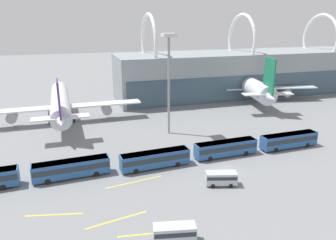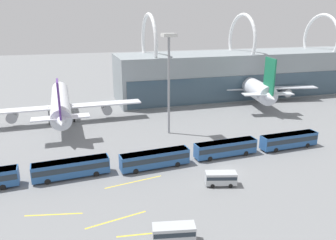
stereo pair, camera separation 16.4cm
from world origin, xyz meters
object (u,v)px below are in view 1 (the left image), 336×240
object	(u,v)px
airliner_at_gate_near	(60,104)
shuttle_bus_1	(71,168)
shuttle_bus_3	(226,147)
service_van_crossing	(175,232)
shuttle_bus_4	(289,140)
shuttle_bus_2	(155,158)
service_van_foreground	(221,178)
airliner_at_gate_far	(248,85)
floodlight_mast	(169,61)

from	to	relation	value
airliner_at_gate_near	shuttle_bus_1	world-z (taller)	airliner_at_gate_near
shuttle_bus_3	service_van_crossing	world-z (taller)	shuttle_bus_3
shuttle_bus_1	shuttle_bus_4	distance (m)	44.47
shuttle_bus_2	service_van_foreground	world-z (taller)	shuttle_bus_2
shuttle_bus_1	airliner_at_gate_far	bearing A→B (deg)	31.18
airliner_at_gate_near	shuttle_bus_2	xyz separation A→B (m)	(16.57, -33.99, -3.23)
service_van_foreground	floodlight_mast	distance (m)	31.39
shuttle_bus_3	service_van_crossing	bearing A→B (deg)	-131.80
shuttle_bus_3	shuttle_bus_4	size ratio (longest dim) A/B	1.00
shuttle_bus_3	shuttle_bus_4	xyz separation A→B (m)	(14.82, 0.05, 0.00)
shuttle_bus_1	shuttle_bus_3	xyz separation A→B (m)	(29.64, 0.51, 0.00)
service_van_crossing	floodlight_mast	size ratio (longest dim) A/B	0.24
service_van_foreground	airliner_at_gate_near	bearing A→B (deg)	135.76
shuttle_bus_1	shuttle_bus_4	world-z (taller)	same
shuttle_bus_4	service_van_crossing	distance (m)	39.61
shuttle_bus_1	shuttle_bus_3	bearing A→B (deg)	-2.57
airliner_at_gate_near	floodlight_mast	xyz separation A→B (m)	(24.62, -16.48, 12.14)
airliner_at_gate_near	airliner_at_gate_far	size ratio (longest dim) A/B	0.93
airliner_at_gate_near	shuttle_bus_2	world-z (taller)	airliner_at_gate_near
airliner_at_gate_near	shuttle_bus_1	xyz separation A→B (m)	(1.75, -33.52, -3.23)
shuttle_bus_2	shuttle_bus_3	bearing A→B (deg)	-0.11
shuttle_bus_2	shuttle_bus_4	bearing A→B (deg)	-1.91
shuttle_bus_2	floodlight_mast	xyz separation A→B (m)	(8.05, 17.51, 15.37)
shuttle_bus_4	service_van_crossing	bearing A→B (deg)	-148.15
shuttle_bus_4	service_van_crossing	size ratio (longest dim) A/B	2.36
shuttle_bus_1	floodlight_mast	size ratio (longest dim) A/B	0.56
airliner_at_gate_near	service_van_foreground	world-z (taller)	airliner_at_gate_near
airliner_at_gate_far	floodlight_mast	bearing A→B (deg)	134.00
shuttle_bus_2	shuttle_bus_4	distance (m)	29.66
airliner_at_gate_far	shuttle_bus_4	distance (m)	41.36
airliner_at_gate_far	shuttle_bus_3	world-z (taller)	airliner_at_gate_far
shuttle_bus_1	shuttle_bus_4	size ratio (longest dim) A/B	1.00
airliner_at_gate_near	shuttle_bus_2	size ratio (longest dim) A/B	3.22
airliner_at_gate_near	service_van_foreground	size ratio (longest dim) A/B	7.74
airliner_at_gate_near	service_van_crossing	size ratio (longest dim) A/B	7.62
airliner_at_gate_near	shuttle_bus_3	xyz separation A→B (m)	(31.39, -33.01, -3.23)
shuttle_bus_4	floodlight_mast	size ratio (longest dim) A/B	0.56
shuttle_bus_3	service_van_crossing	xyz separation A→B (m)	(-18.01, -22.12, -0.45)
floodlight_mast	airliner_at_gate_far	bearing A→B (deg)	33.40
airliner_at_gate_far	shuttle_bus_3	distance (m)	48.10
shuttle_bus_3	airliner_at_gate_far	bearing A→B (deg)	52.18
airliner_at_gate_far	shuttle_bus_1	bearing A→B (deg)	135.35
shuttle_bus_1	floodlight_mast	world-z (taller)	floodlight_mast
service_van_crossing	service_van_foreground	bearing A→B (deg)	-124.46
airliner_at_gate_far	service_van_crossing	distance (m)	76.56
shuttle_bus_3	floodlight_mast	xyz separation A→B (m)	(-6.77, 16.53, 15.37)
airliner_at_gate_far	service_van_crossing	xyz separation A→B (m)	(-45.64, -61.33, -3.99)
service_van_crossing	airliner_at_gate_near	bearing A→B (deg)	-65.03
service_van_foreground	service_van_crossing	world-z (taller)	service_van_crossing
airliner_at_gate_near	airliner_at_gate_far	xyz separation A→B (m)	(59.03, 6.20, 0.31)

